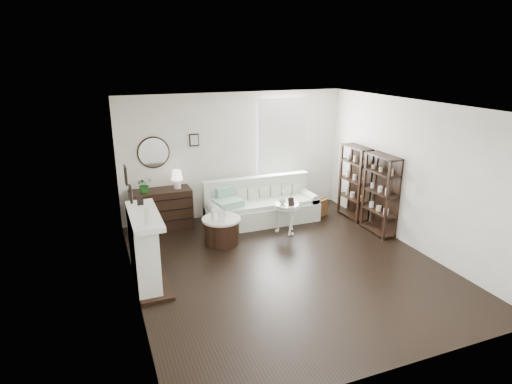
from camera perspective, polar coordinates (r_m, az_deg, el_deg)
name	(u,v)px	position (r m, az deg, el deg)	size (l,w,h in m)	color
room	(267,142)	(9.56, 1.43, 6.70)	(5.50, 5.50, 5.50)	black
fireplace	(145,251)	(6.92, -14.64, -7.62)	(0.50, 1.40, 1.84)	white
shelf_unit_far	(355,182)	(9.52, 13.02, 1.25)	(0.30, 0.80, 1.60)	black
shelf_unit_near	(380,194)	(8.82, 16.25, -0.32)	(0.30, 0.80, 1.60)	black
sofa	(261,207)	(9.21, 0.66, -2.07)	(2.40, 0.83, 0.93)	beige
quilt	(228,203)	(8.77, -3.79, -1.47)	(0.55, 0.45, 0.14)	#24845E
suitcase	(317,209)	(9.58, 8.11, -2.21)	(0.57, 0.19, 0.38)	brown
dresser	(161,209)	(9.03, -12.50, -2.23)	(1.23, 0.53, 0.82)	black
table_lamp	(177,179)	(8.90, -10.48, 1.69)	(0.24, 0.24, 0.38)	white
potted_plant	(144,185)	(8.77, -14.67, 0.95)	(0.29, 0.25, 0.33)	#175318
drum_table	(222,231)	(8.19, -4.60, -5.14)	(0.73, 0.73, 0.51)	black
pedestal_table	(287,206)	(8.55, 4.15, -1.92)	(0.51, 0.51, 0.61)	white
eiffel_drum	(225,212)	(8.13, -4.22, -2.73)	(0.10, 0.10, 0.18)	black
bottle_drum	(213,214)	(7.92, -5.77, -2.89)	(0.07, 0.07, 0.29)	silver
card_frame_drum	(221,217)	(7.88, -4.64, -3.31)	(0.16, 0.01, 0.21)	white
eiffel_ped	(291,198)	(8.57, 4.68, -0.86)	(0.11, 0.11, 0.18)	black
flask_ped	(283,198)	(8.47, 3.57, -0.79)	(0.14, 0.14, 0.26)	silver
card_frame_ped	(291,202)	(8.40, 4.69, -1.32)	(0.12, 0.01, 0.17)	black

